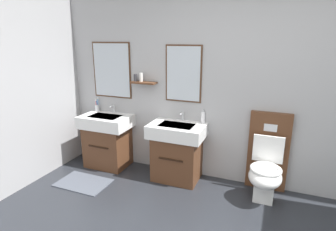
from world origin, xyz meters
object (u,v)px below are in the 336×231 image
at_px(vanity_sink_left, 108,139).
at_px(soap_dispenser, 203,117).
at_px(toothbrush_cup, 97,107).
at_px(toilet, 266,166).
at_px(vanity_sink_right, 177,150).

height_order(vanity_sink_left, soap_dispenser, soap_dispenser).
bearing_deg(soap_dispenser, toothbrush_cup, -179.65).
bearing_deg(toilet, vanity_sink_right, -179.25).
bearing_deg(vanity_sink_right, toothbrush_cup, 172.72).
relative_size(vanity_sink_left, soap_dispenser, 4.24).
distance_m(vanity_sink_right, toilet, 1.13).
distance_m(vanity_sink_right, toothbrush_cup, 1.45).
height_order(toothbrush_cup, soap_dispenser, toothbrush_cup).
relative_size(toothbrush_cup, soap_dispenser, 1.15).
height_order(vanity_sink_right, soap_dispenser, soap_dispenser).
bearing_deg(vanity_sink_left, toilet, 0.38).
distance_m(vanity_sink_left, soap_dispenser, 1.47).
bearing_deg(toilet, soap_dispenser, 168.49).
relative_size(vanity_sink_right, soap_dispenser, 4.24).
height_order(toilet, soap_dispenser, toilet).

